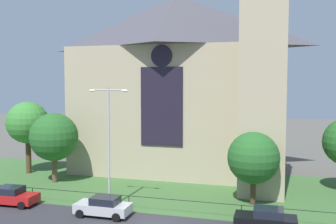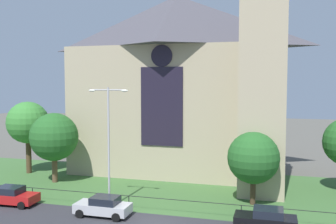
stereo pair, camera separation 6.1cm
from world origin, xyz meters
The scene contains 11 objects.
ground centered at (0.00, 10.00, 0.00)m, with size 160.00×160.00×0.00m, color #56544C.
grass_verge centered at (0.00, 8.00, 0.00)m, with size 120.00×20.00×0.01m, color #3D6633.
church_building centered at (-2.06, 17.13, 10.27)m, with size 23.20×16.20×26.00m.
iron_railing centered at (-2.83, 2.50, 0.99)m, with size 35.48×0.07×1.13m.
tree_left_near centered at (-13.28, 8.55, 4.62)m, with size 4.87×4.87×7.08m.
tree_left_far centered at (-18.32, 11.35, 5.65)m, with size 4.66×4.66×8.03m.
tree_right_near centered at (6.61, 6.55, 3.90)m, with size 4.30×4.30×6.07m.
streetlamp_near centered at (-4.48, 2.40, 6.05)m, with size 3.37×0.26×9.73m.
parked_car_red centered at (-12.64, 1.01, 0.74)m, with size 4.26×2.14×1.51m.
parked_car_silver centered at (-4.13, 0.55, 0.74)m, with size 4.21×2.03×1.51m.
parked_car_black centered at (7.83, 1.02, 0.74)m, with size 4.21×2.04×1.51m.
Camera 1 is at (8.34, -25.91, 10.06)m, focal length 41.58 mm.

